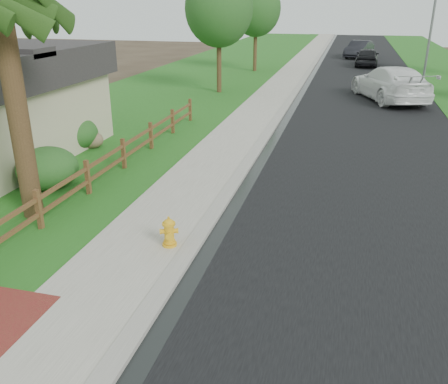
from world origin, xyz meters
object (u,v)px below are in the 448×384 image
(dark_car_mid, at_px, (367,57))
(streetlight, at_px, (431,13))
(fire_hydrant, at_px, (169,232))
(white_suv, at_px, (390,83))
(ranch_fence, at_px, (107,163))

(dark_car_mid, xyz_separation_m, streetlight, (3.58, -8.31, 3.83))
(dark_car_mid, distance_m, streetlight, 9.82)
(streetlight, bearing_deg, fire_hydrant, -107.51)
(fire_hydrant, distance_m, white_suv, 20.90)
(white_suv, bearing_deg, fire_hydrant, 53.61)
(dark_car_mid, bearing_deg, streetlight, 116.27)
(fire_hydrant, relative_size, streetlight, 0.09)
(ranch_fence, height_order, fire_hydrant, ranch_fence)
(dark_car_mid, bearing_deg, white_suv, 96.44)
(white_suv, height_order, dark_car_mid, white_suv)
(fire_hydrant, bearing_deg, white_suv, 73.22)
(white_suv, xyz_separation_m, streetlight, (2.62, 7.43, 3.65))
(ranch_fence, height_order, white_suv, white_suv)
(fire_hydrant, height_order, white_suv, white_suv)
(fire_hydrant, distance_m, dark_car_mid, 36.10)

